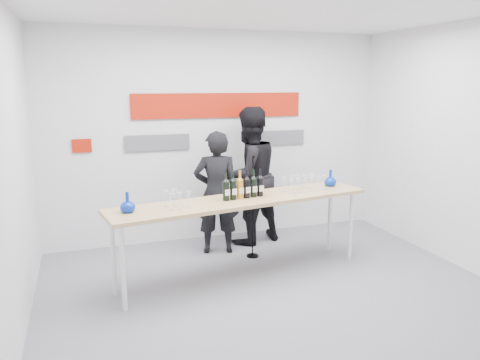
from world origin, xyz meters
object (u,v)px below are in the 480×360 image
Objects in this scene: tasting_table at (243,205)px; mic_stand at (253,226)px; presenter_left at (216,193)px; presenter_right at (249,176)px.

mic_stand is (0.33, 0.54, -0.46)m from tasting_table.
presenter_left reaches higher than tasting_table.
presenter_left is 1.21× the size of mic_stand.
presenter_left is (-0.07, 0.87, -0.05)m from tasting_table.
presenter_left is 0.85× the size of presenter_right.
mic_stand reaches higher than tasting_table.
tasting_table is 1.94× the size of presenter_left.
tasting_table is at bearing 49.81° from presenter_right.
tasting_table is 1.24m from presenter_right.
tasting_table is at bearing 107.15° from presenter_left.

